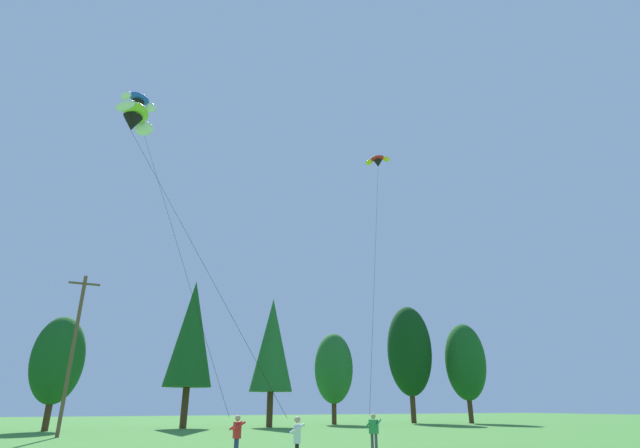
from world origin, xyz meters
The scene contains 13 objects.
treeline_tree_d centered at (-10.00, 54.29, 5.90)m, with size 4.43×4.43×9.74m.
treeline_tree_e centered at (1.76, 54.94, 9.12)m, with size 4.80×4.80×14.55m.
treeline_tree_f centered at (10.08, 53.44, 8.22)m, with size 4.49×4.49×13.12m.
treeline_tree_g centered at (19.53, 57.25, 6.29)m, with size 4.61×4.61×10.40m.
treeline_tree_h centered at (30.58, 56.82, 8.83)m, with size 5.74×5.74×14.58m.
treeline_tree_i centered at (36.59, 53.14, 7.36)m, with size 5.08×5.08×12.16m.
utility_pole centered at (-8.83, 44.23, 5.97)m, with size 2.20×0.26×11.39m.
kite_flyer_near centered at (-2.30, 23.84, 1.00)m, with size 0.55×0.59×1.69m.
kite_flyer_mid centered at (-1.20, 20.46, 1.00)m, with size 0.71×0.73×1.69m.
kite_flyer_far centered at (4.29, 24.33, 1.00)m, with size 0.74×0.75×1.69m.
parafoil_kite_high_blue_white centered at (-7.42, 33.69, 21.07)m, with size 6.04×10.68×20.11m.
parafoil_kite_mid_lime_white centered at (-7.70, 26.95, 15.77)m, with size 7.37×7.84×14.87m.
parafoil_kite_far_red_yellow centered at (11.43, 33.56, 21.04)m, with size 8.37×10.39×19.93m.
Camera 1 is at (-8.30, 4.20, 2.03)m, focal length 26.72 mm.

